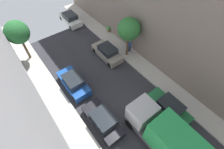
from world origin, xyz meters
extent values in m
plane|color=#2D2D33|center=(0.00, 0.00, 0.00)|extent=(32.00, 32.00, 0.00)
cube|color=#B7B2A8|center=(5.00, 0.00, 0.07)|extent=(2.00, 44.00, 0.15)
cube|color=black|center=(-2.70, 1.16, 0.55)|extent=(1.76, 4.20, 0.76)
cube|color=#1E2328|center=(-2.70, 1.01, 1.25)|extent=(1.56, 2.10, 0.64)
cylinder|color=black|center=(-3.48, 2.71, 0.32)|extent=(0.22, 0.64, 0.64)
cylinder|color=black|center=(-1.92, 2.71, 0.32)|extent=(0.22, 0.64, 0.64)
cylinder|color=black|center=(-3.48, -0.39, 0.32)|extent=(0.22, 0.64, 0.64)
cylinder|color=black|center=(-1.92, -0.39, 0.32)|extent=(0.22, 0.64, 0.64)
cube|color=#194799|center=(-2.70, 6.30, 0.55)|extent=(1.76, 4.20, 0.76)
cube|color=#1E2328|center=(-2.70, 6.15, 1.25)|extent=(1.56, 2.10, 0.64)
cylinder|color=black|center=(-3.48, 7.85, 0.32)|extent=(0.22, 0.64, 0.64)
cylinder|color=black|center=(-1.92, 7.85, 0.32)|extent=(0.22, 0.64, 0.64)
cylinder|color=black|center=(-3.48, 4.75, 0.32)|extent=(0.22, 0.64, 0.64)
cylinder|color=black|center=(-1.92, 4.75, 0.32)|extent=(0.22, 0.64, 0.64)
cube|color=#1E6638|center=(2.70, -1.48, 0.55)|extent=(1.76, 4.20, 0.76)
cube|color=#1E2328|center=(2.70, -1.63, 1.25)|extent=(1.56, 2.10, 0.64)
cylinder|color=black|center=(1.92, 0.07, 0.32)|extent=(0.22, 0.64, 0.64)
cylinder|color=black|center=(3.48, 0.07, 0.32)|extent=(0.22, 0.64, 0.64)
cylinder|color=black|center=(1.92, -3.03, 0.32)|extent=(0.22, 0.64, 0.64)
cylinder|color=black|center=(3.48, -3.03, 0.32)|extent=(0.22, 0.64, 0.64)
cube|color=gray|center=(2.70, 7.84, 0.55)|extent=(1.76, 4.20, 0.76)
cube|color=#1E2328|center=(2.70, 7.69, 1.25)|extent=(1.56, 2.10, 0.64)
cylinder|color=black|center=(1.92, 9.39, 0.32)|extent=(0.22, 0.64, 0.64)
cylinder|color=black|center=(3.48, 9.39, 0.32)|extent=(0.22, 0.64, 0.64)
cylinder|color=black|center=(1.92, 6.29, 0.32)|extent=(0.22, 0.64, 0.64)
cylinder|color=black|center=(3.48, 6.29, 0.32)|extent=(0.22, 0.64, 0.64)
cube|color=white|center=(2.70, 17.08, 0.55)|extent=(1.76, 4.20, 0.76)
cube|color=#1E2328|center=(2.70, 16.93, 1.25)|extent=(1.56, 2.10, 0.64)
cylinder|color=black|center=(1.92, 18.63, 0.32)|extent=(0.22, 0.64, 0.64)
cylinder|color=black|center=(3.48, 18.63, 0.32)|extent=(0.22, 0.64, 0.64)
cylinder|color=black|center=(1.92, 15.53, 0.32)|extent=(0.22, 0.64, 0.64)
cylinder|color=black|center=(3.48, 15.53, 0.32)|extent=(0.22, 0.64, 0.64)
cube|color=#4C4C51|center=(0.00, -3.07, 0.73)|extent=(2.20, 6.60, 0.50)
cube|color=#B7B7BC|center=(0.00, -0.67, 1.83)|extent=(2.10, 1.80, 1.70)
cube|color=green|center=(0.00, -4.07, 2.18)|extent=(2.24, 4.20, 2.40)
cylinder|color=black|center=(-0.98, -0.47, 0.48)|extent=(0.30, 0.96, 0.96)
cylinder|color=black|center=(0.98, -0.47, 0.48)|extent=(0.30, 0.96, 0.96)
cylinder|color=#2D334C|center=(5.30, 6.82, 0.56)|extent=(0.18, 0.18, 0.82)
cylinder|color=#2D334C|center=(5.52, 6.82, 0.56)|extent=(0.18, 0.18, 0.82)
cylinder|color=#3359B2|center=(5.41, 6.82, 1.29)|extent=(0.36, 0.36, 0.64)
sphere|color=tan|center=(5.41, 6.82, 1.75)|extent=(0.24, 0.24, 0.24)
cylinder|color=brown|center=(4.77, 6.59, 1.49)|extent=(0.27, 0.27, 2.67)
sphere|color=#2D7233|center=(4.77, 6.59, 3.75)|extent=(2.48, 2.48, 2.48)
cylinder|color=brown|center=(-4.85, 13.26, 1.49)|extent=(0.27, 0.27, 2.68)
sphere|color=#23602D|center=(-4.85, 13.26, 3.76)|extent=(2.49, 2.49, 2.49)
cylinder|color=brown|center=(5.80, 11.65, 0.30)|extent=(0.38, 0.38, 0.30)
sphere|color=#38843D|center=(5.80, 11.65, 0.67)|extent=(0.56, 0.56, 0.56)
camera|label=1|loc=(-5.64, -3.99, 13.91)|focal=26.02mm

